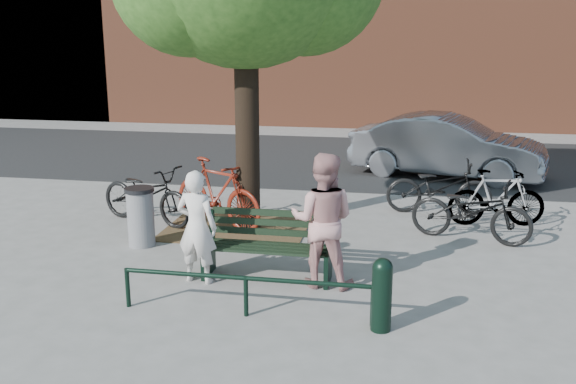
% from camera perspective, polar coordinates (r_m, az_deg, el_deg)
% --- Properties ---
extents(ground, '(90.00, 90.00, 0.00)m').
position_cam_1_polar(ground, '(8.92, -1.85, -7.70)').
color(ground, gray).
rests_on(ground, ground).
extents(dirt_pit, '(2.40, 2.00, 0.02)m').
position_cam_1_polar(dirt_pit, '(11.16, -4.50, -3.12)').
color(dirt_pit, brown).
rests_on(dirt_pit, ground).
extents(road, '(40.00, 7.00, 0.01)m').
position_cam_1_polar(road, '(17.01, 4.19, 2.94)').
color(road, black).
rests_on(road, ground).
extents(park_bench, '(1.74, 0.54, 0.97)m').
position_cam_1_polar(park_bench, '(8.83, -1.77, -4.63)').
color(park_bench, black).
rests_on(park_bench, ground).
extents(guard_railing, '(3.06, 0.06, 0.51)m').
position_cam_1_polar(guard_railing, '(7.69, -3.78, -8.19)').
color(guard_railing, black).
rests_on(guard_railing, ground).
extents(person_left, '(0.61, 0.45, 1.55)m').
position_cam_1_polar(person_left, '(8.65, -8.10, -3.09)').
color(person_left, silver).
rests_on(person_left, ground).
extents(person_right, '(0.90, 0.71, 1.80)m').
position_cam_1_polar(person_right, '(8.44, 3.10, -2.52)').
color(person_right, tan).
rests_on(person_right, ground).
extents(bollard, '(0.23, 0.23, 0.87)m').
position_cam_1_polar(bollard, '(7.38, 8.34, -8.78)').
color(bollard, black).
rests_on(bollard, ground).
extents(litter_bin, '(0.46, 0.46, 0.94)m').
position_cam_1_polar(litter_bin, '(10.36, -12.96, -2.13)').
color(litter_bin, gray).
rests_on(litter_bin, ground).
extents(bicycle_a, '(2.11, 1.36, 1.05)m').
position_cam_1_polar(bicycle_a, '(11.54, -12.47, -0.19)').
color(bicycle_a, black).
rests_on(bicycle_a, ground).
extents(bicycle_b, '(2.01, 1.45, 1.20)m').
position_cam_1_polar(bicycle_b, '(11.09, -6.32, -0.12)').
color(bicycle_b, '#60190D').
rests_on(bicycle_b, ground).
extents(bicycle_c, '(1.95, 0.76, 1.01)m').
position_cam_1_polar(bicycle_c, '(12.17, 13.29, 0.44)').
color(bicycle_c, black).
rests_on(bicycle_c, ground).
extents(bicycle_d, '(1.72, 0.69, 1.00)m').
position_cam_1_polar(bicycle_d, '(11.68, 18.05, -0.50)').
color(bicycle_d, gray).
rests_on(bicycle_d, ground).
extents(bicycle_e, '(2.04, 1.17, 1.01)m').
position_cam_1_polar(bicycle_e, '(10.72, 15.97, -1.60)').
color(bicycle_e, black).
rests_on(bicycle_e, ground).
extents(parked_car, '(4.60, 2.58, 1.44)m').
position_cam_1_polar(parked_car, '(15.24, 13.98, 3.95)').
color(parked_car, slate).
rests_on(parked_car, ground).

